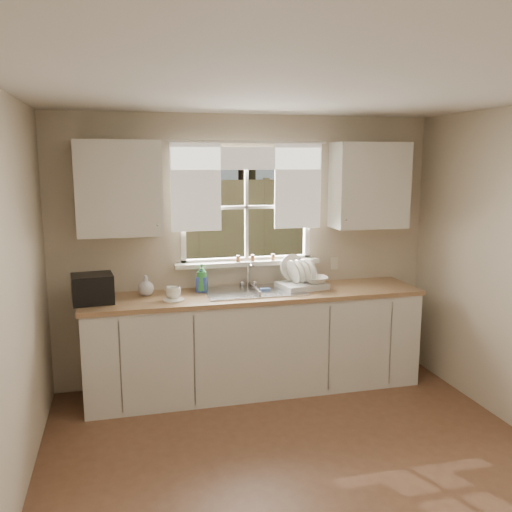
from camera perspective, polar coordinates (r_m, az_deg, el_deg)
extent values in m
plane|color=brown|center=(3.76, 6.68, -23.64)|extent=(4.00, 4.00, 0.00)
cube|color=beige|center=(5.27, -0.93, -6.60)|extent=(3.60, 0.02, 1.15)
cube|color=beige|center=(5.06, -0.99, 12.77)|extent=(3.60, 0.02, 0.35)
cube|color=beige|center=(4.94, -14.70, 4.67)|extent=(1.20, 0.02, 1.00)
cube|color=beige|center=(5.47, 11.43, 5.29)|extent=(1.20, 0.02, 1.00)
cube|color=silver|center=(3.16, 7.64, 17.53)|extent=(3.60, 4.00, 0.02)
cube|color=white|center=(5.16, -1.00, -0.40)|extent=(1.30, 0.06, 0.05)
cube|color=white|center=(5.07, -1.03, 10.78)|extent=(1.30, 0.06, 0.05)
cube|color=white|center=(4.99, -7.77, 4.96)|extent=(0.05, 0.06, 1.05)
cube|color=white|center=(5.26, 5.39, 5.26)|extent=(0.05, 0.06, 1.05)
cube|color=white|center=(5.09, -1.02, 5.14)|extent=(0.03, 0.04, 1.00)
cube|color=white|center=(5.09, -1.02, 5.14)|extent=(1.20, 0.04, 0.03)
cube|color=white|center=(5.10, -0.85, -0.74)|extent=(1.38, 0.14, 0.04)
cylinder|color=white|center=(5.00, -0.83, 11.94)|extent=(1.50, 0.02, 0.02)
cube|color=white|center=(4.92, -6.33, 7.25)|extent=(0.45, 0.02, 0.80)
cube|color=white|center=(5.14, 4.42, 7.40)|extent=(0.45, 0.02, 0.80)
cube|color=white|center=(5.00, -0.85, 10.22)|extent=(1.40, 0.02, 0.20)
cube|color=silver|center=(5.02, -0.08, -9.15)|extent=(3.00, 0.62, 0.87)
cube|color=#A07850|center=(4.89, -0.09, -4.10)|extent=(3.04, 0.65, 0.04)
cube|color=silver|center=(4.75, -14.22, 6.91)|extent=(0.70, 0.33, 0.80)
cube|color=silver|center=(5.28, 11.83, 7.29)|extent=(0.70, 0.33, 0.80)
cube|color=beige|center=(5.40, 8.22, -0.78)|extent=(0.08, 0.01, 0.12)
cylinder|color=brown|center=(5.05, -1.90, -0.28)|extent=(0.04, 0.04, 0.06)
cylinder|color=brown|center=(5.13, 1.81, -0.11)|extent=(0.04, 0.04, 0.06)
cylinder|color=brown|center=(5.08, -0.36, -0.21)|extent=(0.04, 0.04, 0.06)
cube|color=#335421|center=(10.20, -7.32, -1.96)|extent=(20.00, 10.00, 0.02)
cube|color=olive|center=(8.09, -5.78, 1.56)|extent=(8.00, 0.10, 1.80)
cube|color=maroon|center=(11.46, -14.34, 4.79)|extent=(3.00, 3.00, 2.20)
cube|color=black|center=(11.42, -14.61, 11.04)|extent=(3.20, 3.20, 0.30)
cylinder|color=#423021|center=(11.22, -0.95, 7.55)|extent=(0.36, 0.36, 3.20)
sphere|color=#214716|center=(11.38, -0.99, 19.72)|extent=(4.00, 4.00, 4.00)
sphere|color=#214716|center=(12.74, -7.81, 20.87)|extent=(3.20, 3.20, 3.20)
cube|color=#B7B7BC|center=(4.93, -0.17, -4.69)|extent=(0.84, 0.46, 0.18)
cube|color=#B7B7BC|center=(4.91, -0.17, -3.73)|extent=(0.88, 0.50, 0.01)
cube|color=#B7B7BC|center=(4.92, -0.17, -4.02)|extent=(0.02, 0.41, 0.14)
cylinder|color=silver|center=(5.12, -0.84, -1.95)|extent=(0.03, 0.03, 0.22)
cylinder|color=silver|center=(5.03, -0.64, -0.91)|extent=(0.02, 0.18, 0.02)
sphere|color=silver|center=(5.13, -1.49, -2.86)|extent=(0.05, 0.05, 0.05)
sphere|color=silver|center=(5.15, -0.19, -2.79)|extent=(0.05, 0.05, 0.05)
cube|color=silver|center=(5.06, 4.83, -3.10)|extent=(0.48, 0.40, 0.06)
cylinder|color=white|center=(5.12, 3.90, -1.23)|extent=(0.27, 0.13, 0.25)
cylinder|color=white|center=(4.98, 3.97, -1.66)|extent=(0.11, 0.23, 0.22)
cylinder|color=white|center=(5.01, 4.56, -1.60)|extent=(0.11, 0.23, 0.22)
cylinder|color=white|center=(5.04, 5.15, -1.54)|extent=(0.11, 0.23, 0.22)
cylinder|color=white|center=(5.07, 5.73, -1.48)|extent=(0.11, 0.23, 0.22)
imported|color=silver|center=(5.04, 6.23, -2.49)|extent=(0.27, 0.27, 0.06)
imported|color=green|center=(4.91, -5.72, -2.29)|extent=(0.13, 0.13, 0.26)
imported|color=#2D42A9|center=(4.92, -5.73, -2.58)|extent=(0.12, 0.12, 0.21)
imported|color=#EBE9C2|center=(4.86, -11.53, -3.05)|extent=(0.17, 0.17, 0.18)
cylinder|color=white|center=(4.66, -8.66, -4.59)|extent=(0.18, 0.18, 0.01)
imported|color=silver|center=(4.70, -8.72, -3.88)|extent=(0.15, 0.15, 0.11)
cube|color=black|center=(4.72, -16.83, -3.30)|extent=(0.36, 0.32, 0.24)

